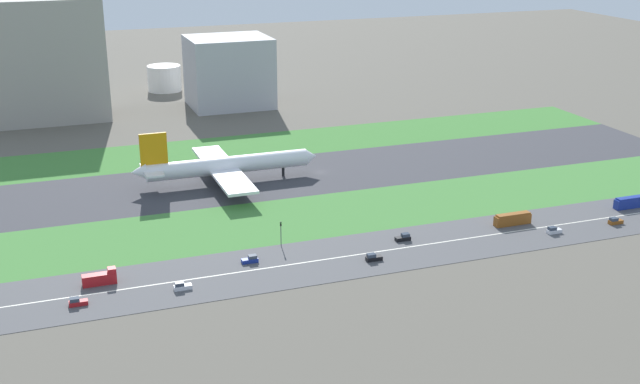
{
  "coord_description": "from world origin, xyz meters",
  "views": [
    {
      "loc": [
        -94.98,
        -260.63,
        88.65
      ],
      "look_at": [
        -13.43,
        -36.5,
        6.0
      ],
      "focal_mm": 45.64,
      "sensor_mm": 36.0,
      "label": 1
    }
  ],
  "objects_px": {
    "fuel_tank_west": "(164,78)",
    "truck_0": "(100,278)",
    "car_6": "(615,221)",
    "car_1": "(373,258)",
    "car_0": "(404,238)",
    "bus_1": "(513,219)",
    "car_3": "(182,286)",
    "airliner": "(224,166)",
    "terminal_building": "(38,61)",
    "car_2": "(77,302)",
    "hangar_building": "(229,72)",
    "traffic_light": "(281,232)",
    "car_4": "(251,260)",
    "car_5": "(554,230)",
    "bus_0": "(631,202)"
  },
  "relations": [
    {
      "from": "fuel_tank_west",
      "to": "truck_0",
      "type": "bearing_deg",
      "value": -103.67
    },
    {
      "from": "car_6",
      "to": "car_1",
      "type": "height_order",
      "value": "same"
    },
    {
      "from": "truck_0",
      "to": "car_0",
      "type": "xyz_separation_m",
      "value": [
        83.8,
        0.0,
        -0.75
      ]
    },
    {
      "from": "bus_1",
      "to": "car_3",
      "type": "relative_size",
      "value": 2.64
    },
    {
      "from": "car_6",
      "to": "airliner",
      "type": "bearing_deg",
      "value": -37.77
    },
    {
      "from": "car_6",
      "to": "car_0",
      "type": "relative_size",
      "value": 1.0
    },
    {
      "from": "truck_0",
      "to": "terminal_building",
      "type": "height_order",
      "value": "terminal_building"
    },
    {
      "from": "airliner",
      "to": "fuel_tank_west",
      "type": "distance_m",
      "value": 159.15
    },
    {
      "from": "car_2",
      "to": "terminal_building",
      "type": "bearing_deg",
      "value": -89.94
    },
    {
      "from": "car_6",
      "to": "car_2",
      "type": "xyz_separation_m",
      "value": [
        -155.25,
        0.0,
        0.0
      ]
    },
    {
      "from": "car_6",
      "to": "hangar_building",
      "type": "relative_size",
      "value": 0.12
    },
    {
      "from": "car_2",
      "to": "car_0",
      "type": "bearing_deg",
      "value": -173.67
    },
    {
      "from": "car_2",
      "to": "traffic_light",
      "type": "height_order",
      "value": "traffic_light"
    },
    {
      "from": "car_6",
      "to": "car_4",
      "type": "height_order",
      "value": "same"
    },
    {
      "from": "car_0",
      "to": "terminal_building",
      "type": "relative_size",
      "value": 0.08
    },
    {
      "from": "car_2",
      "to": "bus_1",
      "type": "bearing_deg",
      "value": -175.46
    },
    {
      "from": "airliner",
      "to": "car_5",
      "type": "xyz_separation_m",
      "value": [
        78.94,
        -78.0,
        -5.31
      ]
    },
    {
      "from": "car_3",
      "to": "airliner",
      "type": "bearing_deg",
      "value": -110.79
    },
    {
      "from": "bus_1",
      "to": "car_1",
      "type": "bearing_deg",
      "value": -168.59
    },
    {
      "from": "car_1",
      "to": "fuel_tank_west",
      "type": "relative_size",
      "value": 0.26
    },
    {
      "from": "car_5",
      "to": "bus_1",
      "type": "xyz_separation_m",
      "value": [
        -7.49,
        10.0,
        0.9
      ]
    },
    {
      "from": "car_5",
      "to": "hangar_building",
      "type": "bearing_deg",
      "value": -75.86
    },
    {
      "from": "car_5",
      "to": "car_6",
      "type": "bearing_deg",
      "value": -180.0
    },
    {
      "from": "bus_0",
      "to": "car_2",
      "type": "bearing_deg",
      "value": -176.62
    },
    {
      "from": "car_1",
      "to": "hangar_building",
      "type": "xyz_separation_m",
      "value": [
        8.69,
        192.0,
        15.49
      ]
    },
    {
      "from": "car_0",
      "to": "fuel_tank_west",
      "type": "height_order",
      "value": "fuel_tank_west"
    },
    {
      "from": "bus_1",
      "to": "car_2",
      "type": "distance_m",
      "value": 126.41
    },
    {
      "from": "car_4",
      "to": "car_1",
      "type": "bearing_deg",
      "value": -17.76
    },
    {
      "from": "car_3",
      "to": "terminal_building",
      "type": "relative_size",
      "value": 0.08
    },
    {
      "from": "bus_1",
      "to": "car_5",
      "type": "bearing_deg",
      "value": -53.15
    },
    {
      "from": "car_0",
      "to": "hangar_building",
      "type": "bearing_deg",
      "value": 91.58
    },
    {
      "from": "car_5",
      "to": "car_2",
      "type": "relative_size",
      "value": 1.0
    },
    {
      "from": "bus_1",
      "to": "car_3",
      "type": "bearing_deg",
      "value": -174.35
    },
    {
      "from": "airliner",
      "to": "car_2",
      "type": "relative_size",
      "value": 14.77
    },
    {
      "from": "car_5",
      "to": "bus_0",
      "type": "relative_size",
      "value": 0.38
    },
    {
      "from": "car_2",
      "to": "car_1",
      "type": "height_order",
      "value": "same"
    },
    {
      "from": "car_6",
      "to": "bus_1",
      "type": "distance_m",
      "value": 30.91
    },
    {
      "from": "bus_1",
      "to": "car_3",
      "type": "xyz_separation_m",
      "value": [
        -101.07,
        -10.0,
        -0.9
      ]
    },
    {
      "from": "airliner",
      "to": "terminal_building",
      "type": "height_order",
      "value": "terminal_building"
    },
    {
      "from": "car_5",
      "to": "truck_0",
      "type": "height_order",
      "value": "truck_0"
    },
    {
      "from": "bus_1",
      "to": "terminal_building",
      "type": "xyz_separation_m",
      "value": [
        -126.2,
        182.0,
        24.94
      ]
    },
    {
      "from": "car_2",
      "to": "car_3",
      "type": "distance_m",
      "value": 24.95
    },
    {
      "from": "car_1",
      "to": "truck_0",
      "type": "bearing_deg",
      "value": -8.12
    },
    {
      "from": "car_5",
      "to": "car_6",
      "type": "relative_size",
      "value": 1.0
    },
    {
      "from": "car_1",
      "to": "terminal_building",
      "type": "xyz_separation_m",
      "value": [
        -76.65,
        192.0,
        25.84
      ]
    },
    {
      "from": "car_6",
      "to": "car_3",
      "type": "height_order",
      "value": "same"
    },
    {
      "from": "airliner",
      "to": "bus_0",
      "type": "xyz_separation_m",
      "value": [
        114.75,
        -68.0,
        -4.41
      ]
    },
    {
      "from": "car_5",
      "to": "car_1",
      "type": "distance_m",
      "value": 57.05
    },
    {
      "from": "car_6",
      "to": "fuel_tank_west",
      "type": "bearing_deg",
      "value": -68.43
    },
    {
      "from": "car_3",
      "to": "terminal_building",
      "type": "height_order",
      "value": "terminal_building"
    }
  ]
}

